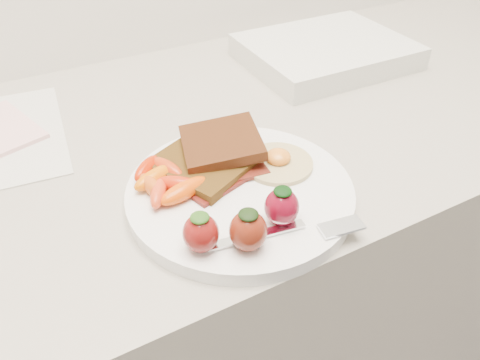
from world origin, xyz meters
name	(u,v)px	position (x,y,z in m)	size (l,w,h in m)	color
counter	(193,322)	(0.00, 1.70, 0.45)	(2.00, 0.60, 0.90)	gray
plate	(240,192)	(0.02, 1.53, 0.91)	(0.27, 0.27, 0.02)	white
toast_lower	(205,162)	(0.00, 1.59, 0.93)	(0.11, 0.11, 0.01)	black
toast_upper	(221,143)	(0.03, 1.60, 0.94)	(0.10, 0.10, 0.01)	black
fried_egg	(278,162)	(0.08, 1.55, 0.92)	(0.11, 0.11, 0.02)	beige
bacon_strips	(228,178)	(0.01, 1.55, 0.92)	(0.10, 0.07, 0.01)	black
baby_carrots	(165,181)	(-0.06, 1.57, 0.93)	(0.09, 0.10, 0.02)	orange
strawberries	(245,223)	(-0.02, 1.46, 0.94)	(0.13, 0.06, 0.05)	maroon
fork	(294,232)	(0.03, 1.44, 0.92)	(0.17, 0.06, 0.00)	silver
appliance	(326,52)	(0.34, 1.80, 0.92)	(0.29, 0.23, 0.04)	silver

